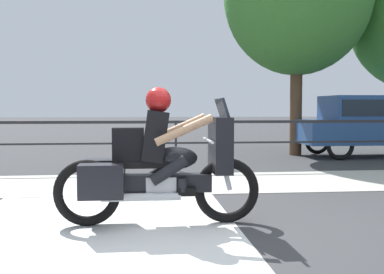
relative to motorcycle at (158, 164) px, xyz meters
The scene contains 6 objects.
ground_plane 0.97m from the motorcycle, 38.37° to the right, with size 120.00×120.00×0.00m, color #38383A.
sidewalk_band 3.10m from the motorcycle, 79.92° to the left, with size 44.00×2.40×0.01m, color #B7B2A8.
crosswalk_band 1.14m from the motorcycle, 136.90° to the right, with size 3.09×6.00×0.01m, color silver.
fence_railing 4.71m from the motorcycle, 83.54° to the left, with size 36.00×0.05×1.06m.
motorcycle is the anchor object (origin of this frame).
parked_car 9.16m from the motorcycle, 49.65° to the left, with size 3.98×1.74×1.64m.
Camera 1 is at (-0.70, -5.02, 1.34)m, focal length 45.00 mm.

